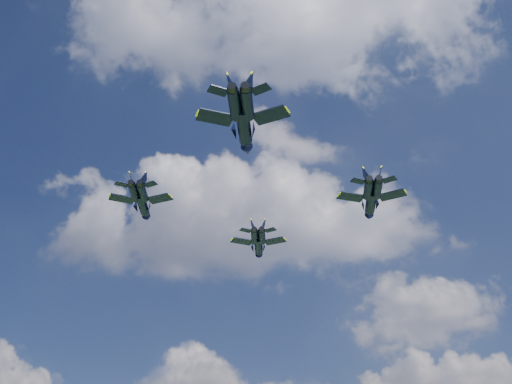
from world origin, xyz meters
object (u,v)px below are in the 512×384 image
at_px(jet_left, 143,205).
at_px(jet_right, 371,203).
at_px(jet_lead, 259,246).
at_px(jet_slot, 244,127).

bearing_deg(jet_left, jet_right, 1.80).
height_order(jet_lead, jet_right, jet_lead).
relative_size(jet_right, jet_slot, 0.90).
bearing_deg(jet_left, jet_slot, -50.90).
distance_m(jet_lead, jet_right, 25.65).
bearing_deg(jet_slot, jet_lead, 90.58).
height_order(jet_lead, jet_left, jet_lead).
relative_size(jet_lead, jet_slot, 0.84).
distance_m(jet_right, jet_slot, 30.65).
distance_m(jet_lead, jet_slot, 39.89).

